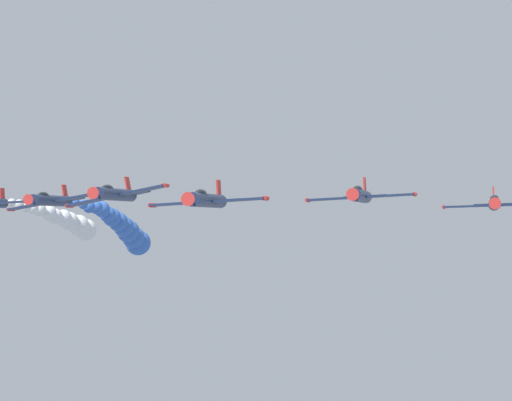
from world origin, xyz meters
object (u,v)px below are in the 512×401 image
at_px(airplane_left_inner, 360,196).
at_px(airplane_left_outer, 494,204).
at_px(airplane_right_outer, 50,200).
at_px(airplane_right_inner, 115,194).
at_px(airplane_lead, 206,200).

xyz_separation_m(airplane_left_inner, airplane_left_outer, (-11.30, -9.44, -0.61)).
bearing_deg(airplane_right_outer, airplane_left_inner, 162.31).
height_order(airplane_right_inner, airplane_right_outer, airplane_right_inner).
bearing_deg(airplane_lead, airplane_right_inner, -41.50).
bearing_deg(airplane_left_inner, airplane_left_outer, -140.14).
bearing_deg(airplane_left_inner, airplane_lead, 43.21).
bearing_deg(airplane_right_inner, airplane_left_outer, -163.09).
relative_size(airplane_left_inner, airplane_right_outer, 1.00).
height_order(airplane_left_inner, airplane_right_inner, airplane_right_inner).
relative_size(airplane_lead, airplane_right_outer, 1.00).
xyz_separation_m(airplane_lead, airplane_left_outer, (-22.21, -19.69, -0.08)).
bearing_deg(airplane_right_outer, airplane_right_inner, 134.01).
distance_m(airplane_lead, airplane_left_outer, 29.68).
bearing_deg(airplane_left_inner, airplane_right_outer, -17.69).
height_order(airplane_lead, airplane_right_outer, airplane_right_outer).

